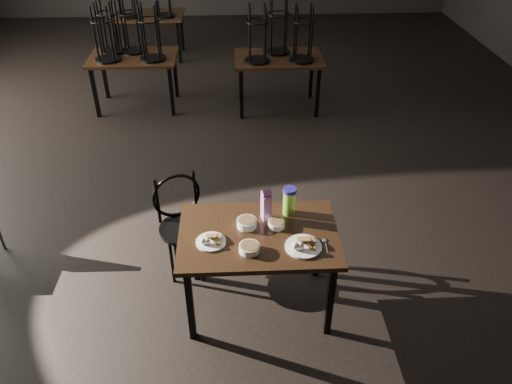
{
  "coord_description": "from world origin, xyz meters",
  "views": [
    {
      "loc": [
        0.21,
        -5.46,
        3.14
      ],
      "look_at": [
        0.37,
        -2.19,
        0.85
      ],
      "focal_mm": 35.0,
      "sensor_mm": 36.0,
      "label": 1
    }
  ],
  "objects_px": {
    "water_bottle": "(289,201)",
    "main_table": "(258,241)",
    "juice_carton": "(266,205)",
    "bentwood_chair": "(182,218)"
  },
  "relations": [
    {
      "from": "main_table",
      "to": "juice_carton",
      "type": "distance_m",
      "value": 0.28
    },
    {
      "from": "juice_carton",
      "to": "water_bottle",
      "type": "bearing_deg",
      "value": 17.65
    },
    {
      "from": "main_table",
      "to": "bentwood_chair",
      "type": "bearing_deg",
      "value": 142.71
    },
    {
      "from": "juice_carton",
      "to": "bentwood_chair",
      "type": "distance_m",
      "value": 0.82
    },
    {
      "from": "juice_carton",
      "to": "main_table",
      "type": "bearing_deg",
      "value": -110.43
    },
    {
      "from": "bentwood_chair",
      "to": "main_table",
      "type": "bearing_deg",
      "value": -58.63
    },
    {
      "from": "water_bottle",
      "to": "juice_carton",
      "type": "bearing_deg",
      "value": -162.35
    },
    {
      "from": "juice_carton",
      "to": "bentwood_chair",
      "type": "xyz_separation_m",
      "value": [
        -0.69,
        0.29,
        -0.33
      ]
    },
    {
      "from": "main_table",
      "to": "water_bottle",
      "type": "height_order",
      "value": "water_bottle"
    },
    {
      "from": "water_bottle",
      "to": "main_table",
      "type": "bearing_deg",
      "value": -136.34
    }
  ]
}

